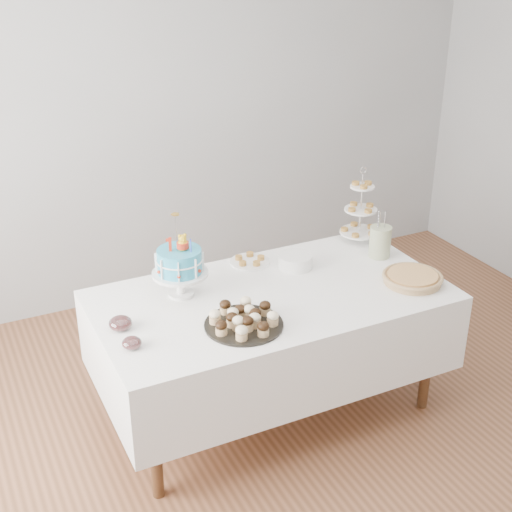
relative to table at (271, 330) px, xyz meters
name	(u,v)px	position (x,y,z in m)	size (l,w,h in m)	color
floor	(295,439)	(0.00, -0.30, -0.54)	(5.00, 5.00, 0.00)	brown
walls	(302,214)	(0.00, -0.30, 0.81)	(5.04, 4.04, 2.70)	#ACAFB2
table	(271,330)	(0.00, 0.00, 0.00)	(1.92, 1.02, 0.77)	white
birthday_cake	(180,274)	(-0.45, 0.21, 0.35)	(0.30, 0.30, 0.46)	white
cupcake_tray	(244,318)	(-0.28, -0.23, 0.27)	(0.40, 0.40, 0.09)	black
pie	(412,278)	(0.77, -0.23, 0.26)	(0.34, 0.34, 0.05)	tan
tiered_stand	(361,210)	(0.82, 0.40, 0.43)	(0.25, 0.25, 0.48)	silver
plate_stack	(295,261)	(0.27, 0.23, 0.27)	(0.20, 0.20, 0.08)	white
pastry_plate	(250,260)	(0.06, 0.40, 0.24)	(0.24, 0.24, 0.04)	white
jam_bowl_a	(132,343)	(-0.84, -0.18, 0.25)	(0.10, 0.10, 0.06)	silver
jam_bowl_b	(120,323)	(-0.84, 0.01, 0.26)	(0.12, 0.12, 0.07)	silver
utensil_pitcher	(380,240)	(0.80, 0.14, 0.33)	(0.14, 0.13, 0.29)	beige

